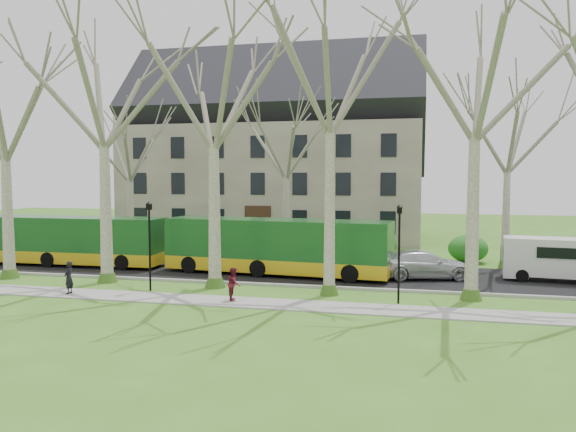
# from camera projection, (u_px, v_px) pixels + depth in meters

# --- Properties ---
(ground) EXTENTS (120.00, 120.00, 0.00)m
(ground) POSITION_uv_depth(u_px,v_px,m) (273.00, 292.00, 27.23)
(ground) COLOR #407521
(ground) RESTS_ON ground
(sidewalk) EXTENTS (70.00, 2.00, 0.06)m
(sidewalk) POSITION_uv_depth(u_px,v_px,m) (259.00, 303.00, 24.80)
(sidewalk) COLOR gray
(sidewalk) RESTS_ON ground
(road) EXTENTS (80.00, 8.00, 0.06)m
(road) POSITION_uv_depth(u_px,v_px,m) (297.00, 273.00, 32.57)
(road) COLOR black
(road) RESTS_ON ground
(curb) EXTENTS (80.00, 0.25, 0.14)m
(curb) POSITION_uv_depth(u_px,v_px,m) (281.00, 285.00, 28.68)
(curb) COLOR #A5A39E
(curb) RESTS_ON ground
(building) EXTENTS (26.50, 12.20, 16.00)m
(building) POSITION_uv_depth(u_px,v_px,m) (276.00, 149.00, 51.32)
(building) COLOR slate
(building) RESTS_ON ground
(tree_row_verge) EXTENTS (49.00, 7.00, 14.00)m
(tree_row_verge) POSITION_uv_depth(u_px,v_px,m) (275.00, 148.00, 27.02)
(tree_row_verge) COLOR gray
(tree_row_verge) RESTS_ON ground
(tree_row_far) EXTENTS (33.00, 7.00, 12.00)m
(tree_row_far) POSITION_uv_depth(u_px,v_px,m) (295.00, 171.00, 37.78)
(tree_row_far) COLOR gray
(tree_row_far) RESTS_ON ground
(lamp_row) EXTENTS (36.22, 0.22, 4.30)m
(lamp_row) POSITION_uv_depth(u_px,v_px,m) (268.00, 242.00, 26.07)
(lamp_row) COLOR black
(lamp_row) RESTS_ON ground
(hedges) EXTENTS (30.60, 8.60, 2.00)m
(hedges) POSITION_uv_depth(u_px,v_px,m) (260.00, 238.00, 41.81)
(hedges) COLOR #205819
(hedges) RESTS_ON ground
(bus_lead) EXTENTS (12.51, 2.70, 3.12)m
(bus_lead) POSITION_uv_depth(u_px,v_px,m) (68.00, 240.00, 35.32)
(bus_lead) COLOR #164E1C
(bus_lead) RESTS_ON road
(bus_follow) EXTENTS (13.13, 3.93, 3.23)m
(bus_follow) POSITION_uv_depth(u_px,v_px,m) (277.00, 246.00, 31.86)
(bus_follow) COLOR #164E1C
(bus_follow) RESTS_ON road
(sedan) EXTENTS (5.62, 3.39, 1.53)m
(sedan) POSITION_uv_depth(u_px,v_px,m) (424.00, 265.00, 30.57)
(sedan) COLOR silver
(sedan) RESTS_ON road
(van_a) EXTENTS (5.42, 2.49, 2.29)m
(van_a) POSITION_uv_depth(u_px,v_px,m) (556.00, 260.00, 29.81)
(van_a) COLOR silver
(van_a) RESTS_ON road
(pedestrian_a) EXTENTS (0.44, 0.61, 1.54)m
(pedestrian_a) POSITION_uv_depth(u_px,v_px,m) (69.00, 278.00, 26.61)
(pedestrian_a) COLOR black
(pedestrian_a) RESTS_ON sidewalk
(pedestrian_b) EXTENTS (0.75, 0.85, 1.48)m
(pedestrian_b) POSITION_uv_depth(u_px,v_px,m) (234.00, 284.00, 25.23)
(pedestrian_b) COLOR #59141F
(pedestrian_b) RESTS_ON sidewalk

